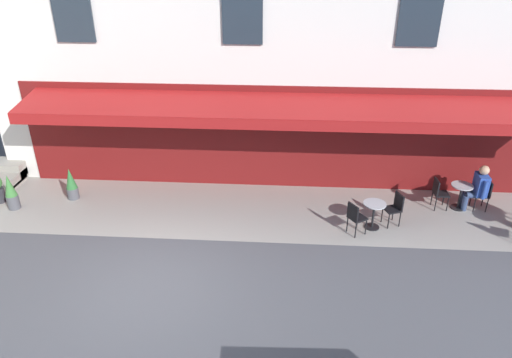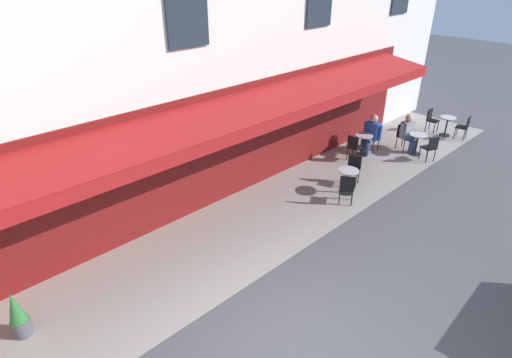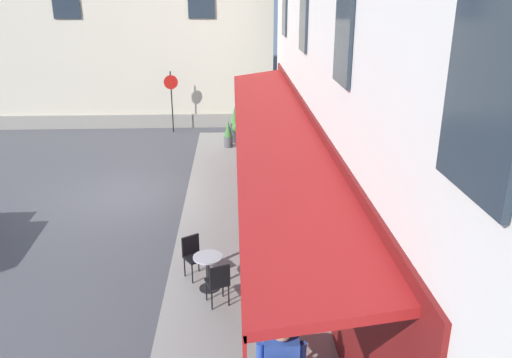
{
  "view_description": "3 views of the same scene",
  "coord_description": "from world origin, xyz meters",
  "px_view_note": "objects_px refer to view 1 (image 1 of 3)",
  "views": [
    {
      "loc": [
        -2.9,
        8.07,
        6.86
      ],
      "look_at": [
        -2.13,
        -3.46,
        0.96
      ],
      "focal_mm": 32.69,
      "sensor_mm": 36.0,
      "label": 1
    },
    {
      "loc": [
        4.02,
        3.19,
        6.16
      ],
      "look_at": [
        -2.59,
        -3.73,
        1.06
      ],
      "focal_mm": 29.17,
      "sensor_mm": 36.0,
      "label": 2
    },
    {
      "loc": [
        -14.43,
        -3.25,
        5.75
      ],
      "look_at": [
        -1.81,
        -3.82,
        1.09
      ],
      "focal_mm": 36.03,
      "sensor_mm": 36.0,
      "label": 3
    }
  ],
  "objects_px": {
    "cafe_chair_black_facing_street": "(355,216)",
    "cafe_chair_black_corner_left": "(395,206)",
    "cafe_table_mid_terrace": "(374,212)",
    "cafe_table_near_entrance": "(461,193)",
    "potted_plant_by_steps": "(71,184)",
    "potted_plant_entrance_right": "(11,192)",
    "seated_companion_in_blue": "(478,187)",
    "cafe_chair_black_under_awning": "(439,191)",
    "cafe_chair_black_corner_right": "(484,192)"
  },
  "relations": [
    {
      "from": "cafe_chair_black_facing_street",
      "to": "cafe_chair_black_corner_left",
      "type": "xyz_separation_m",
      "value": [
        -1.12,
        -0.56,
        0.0
      ]
    },
    {
      "from": "cafe_chair_black_corner_left",
      "to": "cafe_table_mid_terrace",
      "type": "bearing_deg",
      "value": 20.28
    },
    {
      "from": "cafe_table_near_entrance",
      "to": "cafe_chair_black_corner_left",
      "type": "xyz_separation_m",
      "value": [
        2.04,
        0.98,
        0.06
      ]
    },
    {
      "from": "cafe_table_near_entrance",
      "to": "potted_plant_by_steps",
      "type": "height_order",
      "value": "potted_plant_by_steps"
    },
    {
      "from": "potted_plant_by_steps",
      "to": "potted_plant_entrance_right",
      "type": "bearing_deg",
      "value": 25.17
    },
    {
      "from": "cafe_table_near_entrance",
      "to": "potted_plant_entrance_right",
      "type": "xyz_separation_m",
      "value": [
        12.76,
        0.85,
        0.03
      ]
    },
    {
      "from": "cafe_chair_black_facing_street",
      "to": "potted_plant_by_steps",
      "type": "relative_size",
      "value": 0.93
    },
    {
      "from": "cafe_chair_black_facing_street",
      "to": "seated_companion_in_blue",
      "type": "distance_m",
      "value": 3.89
    },
    {
      "from": "cafe_chair_black_under_awning",
      "to": "cafe_table_mid_terrace",
      "type": "distance_m",
      "value": 2.31
    },
    {
      "from": "cafe_table_near_entrance",
      "to": "cafe_chair_black_facing_street",
      "type": "height_order",
      "value": "cafe_chair_black_facing_street"
    },
    {
      "from": "cafe_chair_black_corner_right",
      "to": "potted_plant_by_steps",
      "type": "xyz_separation_m",
      "value": [
        11.93,
        0.15,
        -0.07
      ]
    },
    {
      "from": "cafe_chair_black_under_awning",
      "to": "cafe_chair_black_corner_right",
      "type": "height_order",
      "value": "same"
    },
    {
      "from": "potted_plant_entrance_right",
      "to": "potted_plant_by_steps",
      "type": "bearing_deg",
      "value": -154.83
    },
    {
      "from": "cafe_table_near_entrance",
      "to": "cafe_chair_black_corner_right",
      "type": "xyz_separation_m",
      "value": [
        -0.63,
        0.01,
        0.06
      ]
    },
    {
      "from": "cafe_chair_black_under_awning",
      "to": "cafe_chair_black_facing_street",
      "type": "bearing_deg",
      "value": 30.77
    },
    {
      "from": "cafe_table_near_entrance",
      "to": "cafe_chair_black_corner_right",
      "type": "distance_m",
      "value": 0.63
    },
    {
      "from": "cafe_table_near_entrance",
      "to": "cafe_chair_black_under_awning",
      "type": "relative_size",
      "value": 0.82
    },
    {
      "from": "cafe_chair_black_under_awning",
      "to": "cafe_chair_black_corner_right",
      "type": "distance_m",
      "value": 1.26
    },
    {
      "from": "cafe_table_near_entrance",
      "to": "cafe_chair_black_under_awning",
      "type": "height_order",
      "value": "cafe_chair_black_under_awning"
    },
    {
      "from": "cafe_chair_black_corner_right",
      "to": "seated_companion_in_blue",
      "type": "distance_m",
      "value": 0.28
    },
    {
      "from": "potted_plant_entrance_right",
      "to": "cafe_chair_black_corner_left",
      "type": "bearing_deg",
      "value": 179.32
    },
    {
      "from": "potted_plant_entrance_right",
      "to": "cafe_chair_black_under_awning",
      "type": "bearing_deg",
      "value": -176.14
    },
    {
      "from": "cafe_table_near_entrance",
      "to": "cafe_chair_black_facing_street",
      "type": "distance_m",
      "value": 3.52
    },
    {
      "from": "cafe_chair_black_facing_street",
      "to": "potted_plant_by_steps",
      "type": "distance_m",
      "value": 8.25
    },
    {
      "from": "cafe_chair_black_corner_left",
      "to": "seated_companion_in_blue",
      "type": "distance_m",
      "value": 2.64
    },
    {
      "from": "cafe_chair_black_under_awning",
      "to": "cafe_chair_black_corner_right",
      "type": "xyz_separation_m",
      "value": [
        -1.26,
        -0.02,
        0.0
      ]
    },
    {
      "from": "potted_plant_by_steps",
      "to": "potted_plant_entrance_right",
      "type": "xyz_separation_m",
      "value": [
        1.46,
        0.69,
        0.04
      ]
    },
    {
      "from": "cafe_table_near_entrance",
      "to": "cafe_table_mid_terrace",
      "type": "relative_size",
      "value": 1.0
    },
    {
      "from": "cafe_table_near_entrance",
      "to": "cafe_chair_black_facing_street",
      "type": "xyz_separation_m",
      "value": [
        3.16,
        1.54,
        0.06
      ]
    },
    {
      "from": "seated_companion_in_blue",
      "to": "potted_plant_by_steps",
      "type": "distance_m",
      "value": 11.72
    },
    {
      "from": "potted_plant_entrance_right",
      "to": "cafe_chair_black_corner_right",
      "type": "bearing_deg",
      "value": -176.42
    },
    {
      "from": "seated_companion_in_blue",
      "to": "potted_plant_entrance_right",
      "type": "height_order",
      "value": "seated_companion_in_blue"
    },
    {
      "from": "potted_plant_entrance_right",
      "to": "cafe_table_near_entrance",
      "type": "bearing_deg",
      "value": -176.18
    },
    {
      "from": "cafe_chair_black_corner_right",
      "to": "cafe_chair_black_facing_street",
      "type": "xyz_separation_m",
      "value": [
        3.79,
        1.52,
        0.0
      ]
    },
    {
      "from": "cafe_chair_black_under_awning",
      "to": "cafe_table_near_entrance",
      "type": "bearing_deg",
      "value": -177.12
    },
    {
      "from": "cafe_table_near_entrance",
      "to": "seated_companion_in_blue",
      "type": "distance_m",
      "value": 0.48
    },
    {
      "from": "cafe_chair_black_corner_right",
      "to": "cafe_chair_black_corner_left",
      "type": "relative_size",
      "value": 1.0
    },
    {
      "from": "cafe_chair_black_corner_right",
      "to": "cafe_chair_black_facing_street",
      "type": "relative_size",
      "value": 1.0
    },
    {
      "from": "cafe_chair_black_corner_right",
      "to": "potted_plant_entrance_right",
      "type": "relative_size",
      "value": 0.86
    },
    {
      "from": "cafe_chair_black_under_awning",
      "to": "cafe_chair_black_corner_left",
      "type": "xyz_separation_m",
      "value": [
        1.41,
        0.95,
        0.0
      ]
    },
    {
      "from": "seated_companion_in_blue",
      "to": "cafe_table_mid_terrace",
      "type": "bearing_deg",
      "value": 21.32
    },
    {
      "from": "cafe_chair_black_corner_right",
      "to": "cafe_table_mid_terrace",
      "type": "relative_size",
      "value": 1.21
    },
    {
      "from": "cafe_table_near_entrance",
      "to": "potted_plant_entrance_right",
      "type": "height_order",
      "value": "potted_plant_entrance_right"
    },
    {
      "from": "seated_companion_in_blue",
      "to": "potted_plant_by_steps",
      "type": "bearing_deg",
      "value": 0.76
    },
    {
      "from": "cafe_chair_black_corner_left",
      "to": "potted_plant_by_steps",
      "type": "height_order",
      "value": "potted_plant_by_steps"
    },
    {
      "from": "cafe_chair_black_corner_left",
      "to": "potted_plant_entrance_right",
      "type": "xyz_separation_m",
      "value": [
        10.72,
        -0.13,
        -0.03
      ]
    },
    {
      "from": "cafe_chair_black_corner_left",
      "to": "potted_plant_entrance_right",
      "type": "bearing_deg",
      "value": -0.68
    },
    {
      "from": "seated_companion_in_blue",
      "to": "cafe_chair_black_corner_left",
      "type": "bearing_deg",
      "value": 21.56
    },
    {
      "from": "cafe_chair_black_under_awning",
      "to": "cafe_chair_black_corner_right",
      "type": "relative_size",
      "value": 1.0
    },
    {
      "from": "seated_companion_in_blue",
      "to": "potted_plant_entrance_right",
      "type": "distance_m",
      "value": 13.2
    }
  ]
}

